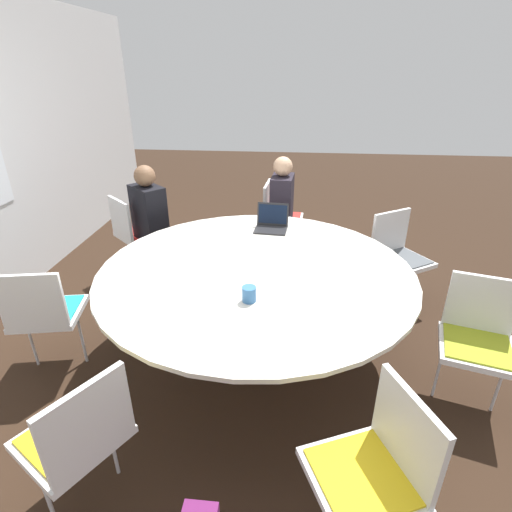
% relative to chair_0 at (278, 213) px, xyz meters
% --- Properties ---
extents(ground_plane, '(16.00, 16.00, 0.00)m').
position_rel_chair_0_xyz_m(ground_plane, '(-1.80, 0.08, -0.53)').
color(ground_plane, black).
extents(conference_table, '(2.26, 2.26, 0.74)m').
position_rel_chair_0_xyz_m(conference_table, '(-1.80, 0.08, 0.14)').
color(conference_table, '#B7B7BC').
rests_on(conference_table, ground_plane).
extents(chair_0, '(0.47, 0.45, 0.87)m').
position_rel_chair_0_xyz_m(chair_0, '(0.00, 0.00, 0.00)').
color(chair_0, silver).
rests_on(chair_0, ground_plane).
extents(chair_1, '(0.61, 0.61, 0.87)m').
position_rel_chair_0_xyz_m(chair_1, '(-0.64, 1.46, 0.00)').
color(chair_1, silver).
rests_on(chair_1, ground_plane).
extents(chair_2, '(0.50, 0.51, 0.87)m').
position_rel_chair_0_xyz_m(chair_2, '(-2.15, 1.53, 0.00)').
color(chair_2, silver).
rests_on(chair_2, ground_plane).
extents(chair_3, '(0.59, 0.59, 0.87)m').
position_rel_chair_0_xyz_m(chair_3, '(-3.12, 0.78, 0.00)').
color(chair_3, silver).
rests_on(chair_3, ground_plane).
extents(chair_4, '(0.57, 0.56, 0.87)m').
position_rel_chair_0_xyz_m(chair_4, '(-3.14, -0.57, 0.00)').
color(chair_4, silver).
rests_on(chair_4, ground_plane).
extents(chair_5, '(0.52, 0.54, 0.87)m').
position_rel_chair_0_xyz_m(chair_5, '(-2.14, -1.38, 0.00)').
color(chair_5, silver).
rests_on(chair_5, ground_plane).
extents(chair_6, '(0.59, 0.60, 0.87)m').
position_rel_chair_0_xyz_m(chair_6, '(-0.93, -1.14, 0.00)').
color(chair_6, silver).
rests_on(chair_6, ground_plane).
extents(person_0, '(0.38, 0.28, 1.22)m').
position_rel_chair_0_xyz_m(person_0, '(-0.25, -0.06, 0.19)').
color(person_0, '#231E28').
rests_on(person_0, ground_plane).
extents(person_1, '(0.40, 0.41, 1.22)m').
position_rel_chair_0_xyz_m(person_1, '(-0.74, 1.22, 0.19)').
color(person_1, black).
rests_on(person_1, ground_plane).
extents(laptop, '(0.27, 0.30, 0.21)m').
position_rel_chair_0_xyz_m(laptop, '(-1.01, 0.01, 0.27)').
color(laptop, '#232326').
rests_on(laptop, conference_table).
extents(coffee_cup, '(0.09, 0.09, 0.10)m').
position_rel_chair_0_xyz_m(coffee_cup, '(-2.23, 0.08, 0.26)').
color(coffee_cup, '#33669E').
rests_on(coffee_cup, conference_table).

